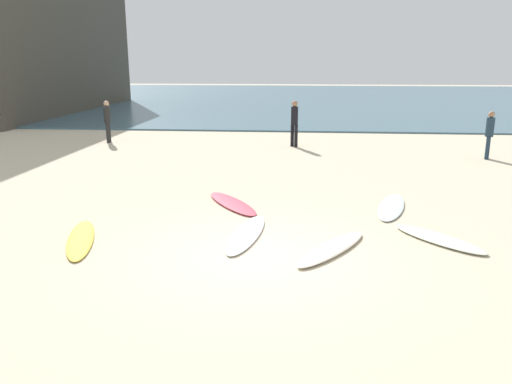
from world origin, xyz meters
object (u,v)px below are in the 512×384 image
Objects in this scene: surfboard_1 at (232,203)px; surfboard_5 at (391,207)px; surfboard_2 at (246,234)px; surfboard_4 at (439,239)px; beachgoer_mid at (107,119)px; surfboard_0 at (81,239)px; beachgoer_near at (489,133)px; beachgoer_far at (294,121)px; surfboard_3 at (332,248)px.

surfboard_1 reaches higher than surfboard_5.
surfboard_4 is at bearing 8.11° from surfboard_2.
beachgoer_mid reaches higher than surfboard_5.
surfboard_0 is 14.42m from beachgoer_near.
surfboard_0 is 12.07m from beachgoer_far.
surfboard_3 is 11.24m from beachgoer_near.
surfboard_2 is 1.07× the size of surfboard_3.
surfboard_2 is at bearing 125.74° from beachgoer_far.
surfboard_2 reaches higher than surfboard_5.
surfboard_0 is at bearing -162.24° from surfboard_2.
surfboard_2 is at bearing 10.19° from surfboard_3.
surfboard_2 is 1.19× the size of surfboard_4.
surfboard_3 reaches higher than surfboard_2.
beachgoer_mid reaches higher than surfboard_0.
surfboard_4 reaches higher than surfboard_0.
beachgoer_near is at bearing 21.58° from surfboard_0.
surfboard_1 is 1.13× the size of surfboard_4.
surfboard_1 is at bearing 27.03° from surfboard_0.
surfboard_3 is 1.31× the size of beachgoer_mid.
surfboard_3 is at bearing 76.63° from surfboard_5.
beachgoer_mid is 7.88m from beachgoer_far.
beachgoer_far is at bearing 48.21° from surfboard_1.
surfboard_5 is at bearing 64.26° from surfboard_4.
surfboard_4 reaches higher than surfboard_5.
surfboard_2 is 1.46× the size of beachgoer_near.
surfboard_0 is 7.11m from surfboard_4.
surfboard_5 is (3.86, 0.07, -0.01)m from surfboard_1.
surfboard_5 is at bearing -31.51° from surfboard_1.
surfboard_4 is at bearing -140.92° from beachgoer_mid.
surfboard_2 is at bearing 49.44° from surfboard_5.
beachgoer_near is at bearing -109.25° from surfboard_5.
surfboard_3 is at bearing -148.89° from beachgoer_mid.
beachgoer_far is at bearing -53.08° from surfboard_3.
surfboard_3 is 1.36× the size of beachgoer_near.
beachgoer_near reaches higher than surfboard_5.
beachgoer_far is (-0.86, 11.44, 1.00)m from surfboard_3.
surfboard_4 is at bearing 119.08° from surfboard_5.
surfboard_4 is (2.15, 0.72, -0.00)m from surfboard_3.
beachgoer_far is at bearing 65.91° from surfboard_4.
beachgoer_mid is (-10.32, 8.88, 0.95)m from surfboard_5.
surfboard_0 is at bearing 31.16° from surfboard_3.
beachgoer_near reaches higher than surfboard_3.
beachgoer_far reaches higher than beachgoer_mid.
surfboard_4 is 11.18m from beachgoer_far.
surfboard_3 reaches higher than surfboard_0.
surfboard_4 is 1.12× the size of beachgoer_far.
beachgoer_near reaches higher than surfboard_1.
surfboard_0 is 0.99× the size of surfboard_5.
surfboard_4 is 0.85× the size of surfboard_5.
surfboard_3 is at bearing -20.23° from surfboard_0.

